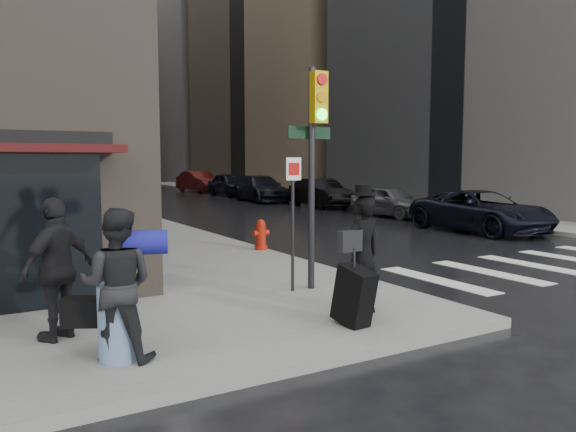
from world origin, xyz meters
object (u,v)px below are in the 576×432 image
(man_overcoat, at_px, (360,261))
(parked_car_4, at_px, (231,184))
(parked_car_1, at_px, (391,201))
(traffic_light, at_px, (313,147))
(parked_car_5, at_px, (199,182))
(parked_car_0, at_px, (481,211))
(parked_car_3, at_px, (261,189))
(man_jeans, at_px, (116,285))
(parked_car_2, at_px, (321,193))
(fire_hydrant, at_px, (261,236))
(man_greycoat, at_px, (58,269))

(man_overcoat, distance_m, parked_car_4, 31.41)
(man_overcoat, distance_m, parked_car_1, 16.70)
(traffic_light, bearing_deg, parked_car_5, 71.33)
(traffic_light, bearing_deg, parked_car_0, 25.19)
(parked_car_3, bearing_deg, man_jeans, -115.94)
(parked_car_2, bearing_deg, parked_car_1, -86.29)
(parked_car_5, bearing_deg, parked_car_2, -94.54)
(man_jeans, xyz_separation_m, fire_hydrant, (5.25, 6.44, -0.54))
(parked_car_0, bearing_deg, fire_hydrant, -176.15)
(man_jeans, distance_m, man_greycoat, 1.26)
(parked_car_2, bearing_deg, fire_hydrant, -124.97)
(fire_hydrant, height_order, parked_car_4, parked_car_4)
(parked_car_2, bearing_deg, parked_car_3, 100.91)
(parked_car_5, bearing_deg, parked_car_4, -93.69)
(man_jeans, bearing_deg, fire_hydrant, -100.87)
(man_overcoat, distance_m, traffic_light, 2.52)
(parked_car_4, bearing_deg, man_jeans, -116.72)
(traffic_light, bearing_deg, parked_car_1, 43.42)
(fire_hydrant, distance_m, parked_car_1, 11.30)
(fire_hydrant, xyz_separation_m, parked_car_2, (9.67, 11.65, 0.26))
(parked_car_1, distance_m, parked_car_5, 22.60)
(fire_hydrant, relative_size, parked_car_5, 0.16)
(parked_car_0, distance_m, parked_car_2, 11.34)
(man_jeans, relative_size, traffic_light, 0.45)
(parked_car_2, xyz_separation_m, parked_car_4, (-0.06, 11.30, 0.06))
(parked_car_0, bearing_deg, parked_car_5, 90.20)
(traffic_light, distance_m, fire_hydrant, 5.23)
(parked_car_4, distance_m, parked_car_5, 5.65)
(parked_car_0, distance_m, parked_car_5, 28.26)
(man_greycoat, height_order, parked_car_0, man_greycoat)
(man_jeans, bearing_deg, parked_car_4, -88.51)
(parked_car_3, distance_m, parked_car_4, 5.68)
(parked_car_3, xyz_separation_m, parked_car_5, (0.40, 11.30, 0.04))
(man_greycoat, relative_size, parked_car_3, 0.35)
(traffic_light, xyz_separation_m, parked_car_3, (10.38, 21.85, -1.93))
(man_greycoat, bearing_deg, parked_car_0, 168.96)
(man_overcoat, distance_m, fire_hydrant, 6.60)
(man_overcoat, bearing_deg, parked_car_2, -127.17)
(fire_hydrant, bearing_deg, man_greycoat, -137.30)
(man_overcoat, height_order, man_greycoat, man_overcoat)
(man_greycoat, relative_size, parked_car_1, 0.46)
(parked_car_1, xyz_separation_m, parked_car_2, (0.10, 5.65, 0.07))
(man_greycoat, distance_m, parked_car_2, 22.87)
(man_jeans, bearing_deg, traffic_light, -125.90)
(man_greycoat, height_order, parked_car_2, man_greycoat)
(man_greycoat, distance_m, parked_car_5, 37.12)
(parked_car_3, bearing_deg, parked_car_5, 93.08)
(parked_car_3, relative_size, parked_car_4, 1.11)
(man_jeans, xyz_separation_m, parked_car_0, (14.04, 6.79, -0.32))
(man_overcoat, relative_size, parked_car_4, 0.42)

